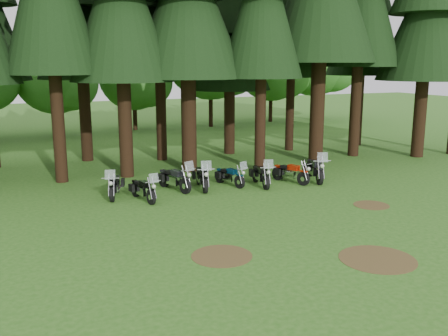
{
  "coord_description": "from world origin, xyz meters",
  "views": [
    {
      "loc": [
        -8.37,
        -14.57,
        5.51
      ],
      "look_at": [
        0.1,
        5.0,
        1.0
      ],
      "focal_mm": 40.0,
      "sensor_mm": 36.0,
      "label": 1
    }
  ],
  "objects_px": {
    "motorcycle_4": "(230,177)",
    "motorcycle_6": "(290,173)",
    "motorcycle_1": "(143,190)",
    "motorcycle_2": "(174,179)",
    "motorcycle_7": "(315,170)",
    "motorcycle_0": "(115,186)",
    "motorcycle_5": "(261,176)",
    "motorcycle_3": "(202,178)"
  },
  "relations": [
    {
      "from": "motorcycle_5",
      "to": "motorcycle_4",
      "type": "bearing_deg",
      "value": 165.06
    },
    {
      "from": "motorcycle_2",
      "to": "motorcycle_3",
      "type": "bearing_deg",
      "value": -27.75
    },
    {
      "from": "motorcycle_7",
      "to": "motorcycle_3",
      "type": "bearing_deg",
      "value": -169.49
    },
    {
      "from": "motorcycle_0",
      "to": "motorcycle_3",
      "type": "xyz_separation_m",
      "value": [
        3.85,
        -0.15,
        0.03
      ]
    },
    {
      "from": "motorcycle_1",
      "to": "motorcycle_7",
      "type": "relative_size",
      "value": 0.85
    },
    {
      "from": "motorcycle_3",
      "to": "motorcycle_4",
      "type": "bearing_deg",
      "value": 13.17
    },
    {
      "from": "motorcycle_2",
      "to": "motorcycle_4",
      "type": "xyz_separation_m",
      "value": [
        2.59,
        -0.17,
        -0.07
      ]
    },
    {
      "from": "motorcycle_0",
      "to": "motorcycle_1",
      "type": "height_order",
      "value": "motorcycle_0"
    },
    {
      "from": "motorcycle_0",
      "to": "motorcycle_2",
      "type": "xyz_separation_m",
      "value": [
        2.63,
        0.07,
        0.03
      ]
    },
    {
      "from": "motorcycle_7",
      "to": "motorcycle_5",
      "type": "bearing_deg",
      "value": -164.96
    },
    {
      "from": "motorcycle_7",
      "to": "motorcycle_2",
      "type": "bearing_deg",
      "value": -170.09
    },
    {
      "from": "motorcycle_2",
      "to": "motorcycle_6",
      "type": "height_order",
      "value": "motorcycle_2"
    },
    {
      "from": "motorcycle_4",
      "to": "motorcycle_5",
      "type": "xyz_separation_m",
      "value": [
        1.29,
        -0.59,
        0.05
      ]
    },
    {
      "from": "motorcycle_1",
      "to": "motorcycle_2",
      "type": "bearing_deg",
      "value": 21.52
    },
    {
      "from": "motorcycle_1",
      "to": "motorcycle_7",
      "type": "height_order",
      "value": "motorcycle_7"
    },
    {
      "from": "motorcycle_2",
      "to": "motorcycle_6",
      "type": "distance_m",
      "value": 5.47
    },
    {
      "from": "motorcycle_3",
      "to": "motorcycle_6",
      "type": "distance_m",
      "value": 4.24
    },
    {
      "from": "motorcycle_6",
      "to": "motorcycle_7",
      "type": "distance_m",
      "value": 1.29
    },
    {
      "from": "motorcycle_5",
      "to": "motorcycle_7",
      "type": "relative_size",
      "value": 0.92
    },
    {
      "from": "motorcycle_0",
      "to": "motorcycle_4",
      "type": "xyz_separation_m",
      "value": [
        5.22,
        -0.1,
        -0.04
      ]
    },
    {
      "from": "motorcycle_0",
      "to": "motorcycle_6",
      "type": "relative_size",
      "value": 1.06
    },
    {
      "from": "motorcycle_0",
      "to": "motorcycle_7",
      "type": "distance_m",
      "value": 9.36
    },
    {
      "from": "motorcycle_0",
      "to": "motorcycle_3",
      "type": "height_order",
      "value": "motorcycle_3"
    },
    {
      "from": "motorcycle_6",
      "to": "motorcycle_3",
      "type": "bearing_deg",
      "value": 151.22
    },
    {
      "from": "motorcycle_2",
      "to": "motorcycle_5",
      "type": "distance_m",
      "value": 3.95
    },
    {
      "from": "motorcycle_1",
      "to": "motorcycle_2",
      "type": "distance_m",
      "value": 2.0
    },
    {
      "from": "motorcycle_2",
      "to": "motorcycle_0",
      "type": "bearing_deg",
      "value": 163.7
    },
    {
      "from": "motorcycle_4",
      "to": "motorcycle_5",
      "type": "bearing_deg",
      "value": -40.88
    },
    {
      "from": "motorcycle_3",
      "to": "motorcycle_6",
      "type": "relative_size",
      "value": 1.16
    },
    {
      "from": "motorcycle_2",
      "to": "motorcycle_7",
      "type": "relative_size",
      "value": 0.93
    },
    {
      "from": "motorcycle_1",
      "to": "motorcycle_5",
      "type": "bearing_deg",
      "value": -8.01
    },
    {
      "from": "motorcycle_6",
      "to": "motorcycle_7",
      "type": "height_order",
      "value": "motorcycle_7"
    },
    {
      "from": "motorcycle_1",
      "to": "motorcycle_3",
      "type": "xyz_separation_m",
      "value": [
        2.89,
        0.87,
        0.06
      ]
    },
    {
      "from": "motorcycle_1",
      "to": "motorcycle_3",
      "type": "height_order",
      "value": "motorcycle_3"
    },
    {
      "from": "motorcycle_2",
      "to": "motorcycle_6",
      "type": "relative_size",
      "value": 1.13
    },
    {
      "from": "motorcycle_1",
      "to": "motorcycle_2",
      "type": "relative_size",
      "value": 0.91
    },
    {
      "from": "motorcycle_2",
      "to": "motorcycle_4",
      "type": "height_order",
      "value": "motorcycle_2"
    },
    {
      "from": "motorcycle_1",
      "to": "motorcycle_7",
      "type": "distance_m",
      "value": 8.38
    },
    {
      "from": "motorcycle_5",
      "to": "motorcycle_6",
      "type": "xyz_separation_m",
      "value": [
        1.54,
        -0.03,
        -0.03
      ]
    },
    {
      "from": "motorcycle_4",
      "to": "motorcycle_6",
      "type": "xyz_separation_m",
      "value": [
        2.83,
        -0.62,
        0.02
      ]
    },
    {
      "from": "motorcycle_0",
      "to": "motorcycle_6",
      "type": "bearing_deg",
      "value": 14.19
    },
    {
      "from": "motorcycle_0",
      "to": "motorcycle_5",
      "type": "height_order",
      "value": "motorcycle_5"
    }
  ]
}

